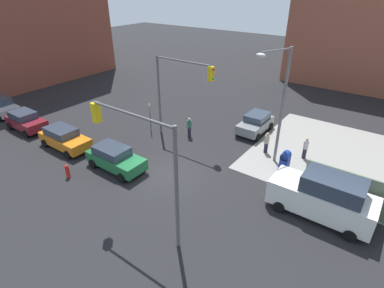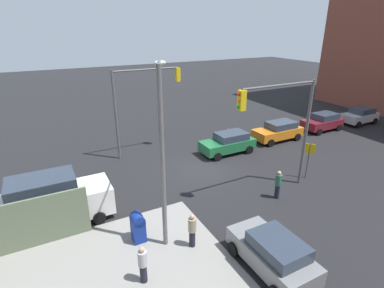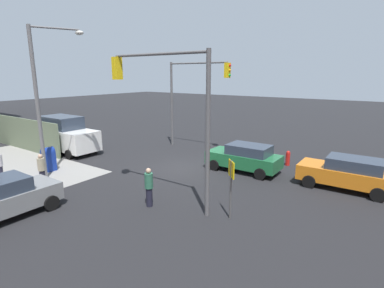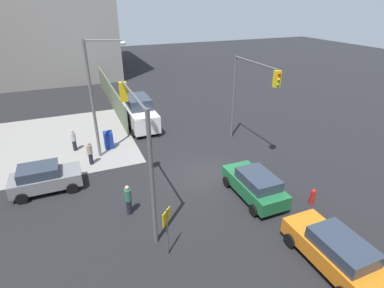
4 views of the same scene
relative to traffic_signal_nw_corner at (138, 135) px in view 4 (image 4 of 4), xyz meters
name	(u,v)px [view 4 (image 4 of 4)]	position (x,y,z in m)	size (l,w,h in m)	color
ground_plane	(204,175)	(2.51, -4.50, -4.62)	(120.00, 120.00, 0.00)	black
sidewalk_corner	(52,142)	(11.51, 4.50, -4.61)	(12.00, 12.00, 0.01)	gray
construction_fence	(110,94)	(19.18, -1.30, -3.42)	(17.35, 0.12, 2.40)	#607056
building_loft_east	(16,8)	(38.51, 7.53, 4.42)	(20.00, 24.00, 18.07)	gray
traffic_signal_nw_corner	(138,135)	(0.00, 0.00, 0.00)	(5.25, 0.36, 6.50)	#59595B
traffic_signal_se_corner	(249,87)	(5.01, -9.00, 0.00)	(5.25, 0.36, 6.50)	#59595B
street_lamp_corner	(96,92)	(7.56, 0.96, 0.08)	(1.33, 2.49, 8.00)	slate
warning_sign_two_way	(167,225)	(-2.89, -0.29, -2.98)	(0.48, 0.48, 2.40)	#4C4C4C
mailbox_blue	(108,139)	(8.71, 0.50, -3.85)	(0.56, 0.64, 1.43)	navy
fire_hydrant	(313,196)	(-2.49, -8.70, -4.13)	(0.26, 0.26, 0.94)	red
hatchback_orange	(335,251)	(-6.16, -6.43, -3.77)	(4.39, 2.02, 1.62)	orange
hatchback_gray	(45,178)	(4.52, 4.74, -3.78)	(2.02, 3.84, 1.62)	slate
hatchback_green	(255,184)	(-0.75, -6.11, -3.77)	(4.25, 2.02, 1.62)	#1E6638
van_white_delivery	(140,113)	(11.97, -2.70, -3.34)	(5.40, 2.32, 2.62)	white
pedestrian_crossing	(128,199)	(0.51, 0.70, -3.72)	(0.36, 0.36, 1.72)	#2D664C
pedestrian_waiting	(74,140)	(9.31, 2.90, -3.77)	(0.36, 0.36, 1.64)	#B2B2B7
pedestrian_walking_north	(90,153)	(6.71, 2.00, -3.75)	(0.36, 0.36, 1.67)	#9E937A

